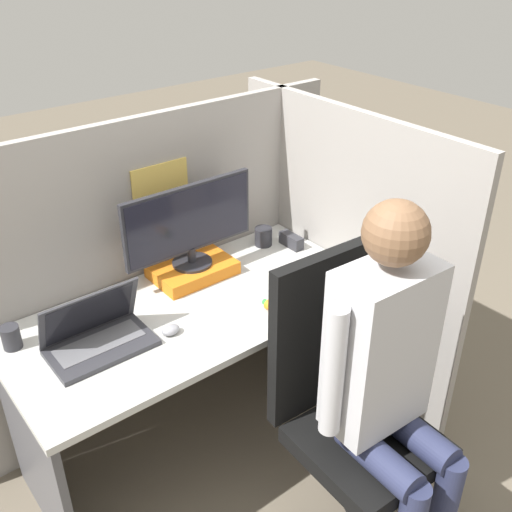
{
  "coord_description": "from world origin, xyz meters",
  "views": [
    {
      "loc": [
        -1.03,
        -1.35,
        2.11
      ],
      "look_at": [
        0.18,
        0.17,
        0.99
      ],
      "focal_mm": 42.0,
      "sensor_mm": 36.0,
      "label": 1
    }
  ],
  "objects": [
    {
      "name": "person",
      "position": [
        0.23,
        -0.46,
        0.82
      ],
      "size": [
        0.48,
        0.43,
        1.41
      ],
      "color": "#282D4C",
      "rests_on": "ground"
    },
    {
      "name": "office_chair",
      "position": [
        0.23,
        -0.3,
        0.57
      ],
      "size": [
        0.52,
        0.57,
        1.13
      ],
      "color": "black",
      "rests_on": "ground"
    },
    {
      "name": "paper_box",
      "position": [
        0.13,
        0.56,
        0.76
      ],
      "size": [
        0.35,
        0.24,
        0.06
      ],
      "color": "orange",
      "rests_on": "desk"
    },
    {
      "name": "mouse",
      "position": [
        -0.16,
        0.25,
        0.75
      ],
      "size": [
        0.07,
        0.05,
        0.04
      ],
      "color": "gray",
      "rests_on": "desk"
    },
    {
      "name": "monitor",
      "position": [
        0.13,
        0.56,
        0.99
      ],
      "size": [
        0.61,
        0.17,
        0.36
      ],
      "color": "#232328",
      "rests_on": "paper_box"
    },
    {
      "name": "coffee_mug",
      "position": [
        0.55,
        0.58,
        0.78
      ],
      "size": [
        0.08,
        0.08,
        0.09
      ],
      "color": "#232328",
      "rests_on": "desk"
    },
    {
      "name": "cubicle_panel_back",
      "position": [
        0.0,
        0.72,
        0.71
      ],
      "size": [
        1.99,
        0.05,
        1.42
      ],
      "color": "gray",
      "rests_on": "ground"
    },
    {
      "name": "laptop",
      "position": [
        -0.41,
        0.35,
        0.78
      ],
      "size": [
        0.37,
        0.22,
        0.22
      ],
      "color": "#2D2D33",
      "rests_on": "desk"
    },
    {
      "name": "desk",
      "position": [
        0.0,
        0.35,
        0.56
      ],
      "size": [
        1.49,
        0.7,
        0.74
      ],
      "color": "#B7B7B2",
      "rests_on": "ground"
    },
    {
      "name": "ground_plane",
      "position": [
        0.0,
        0.0,
        0.0
      ],
      "size": [
        12.0,
        12.0,
        0.0
      ],
      "primitive_type": "plane",
      "color": "#665B4C"
    },
    {
      "name": "pen_cup",
      "position": [
        -0.65,
        0.54,
        0.78
      ],
      "size": [
        0.07,
        0.07,
        0.09
      ],
      "color": "#28282D",
      "rests_on": "desk"
    },
    {
      "name": "cubicle_panel_right",
      "position": [
        0.77,
        0.28,
        0.71
      ],
      "size": [
        0.04,
        1.34,
        1.42
      ],
      "color": "gray",
      "rests_on": "ground"
    },
    {
      "name": "carrot_toy",
      "position": [
        0.23,
        0.1,
        0.76
      ],
      "size": [
        0.04,
        0.15,
        0.04
      ],
      "color": "orange",
      "rests_on": "desk"
    },
    {
      "name": "stapler",
      "position": [
        0.64,
        0.49,
        0.77
      ],
      "size": [
        0.05,
        0.13,
        0.06
      ],
      "color": "#2D2D33",
      "rests_on": "desk"
    }
  ]
}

